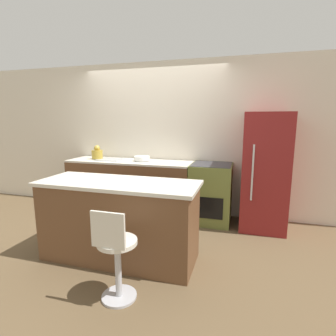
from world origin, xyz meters
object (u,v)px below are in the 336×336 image
Objects in this scene: mixing_bowl at (142,158)px; stool_chair at (116,257)px; kettle at (97,153)px; refrigerator at (264,172)px; oven_range at (211,193)px.

stool_chair is at bearing -74.27° from mixing_bowl.
kettle reaches higher than stool_chair.
mixing_bowl is (-0.61, 2.16, 0.56)m from stool_chair.
kettle is 0.86m from mixing_bowl.
stool_chair is at bearing -122.58° from refrigerator.
oven_range is 1.06× the size of stool_chair.
mixing_bowl is at bearing 0.00° from kettle.
refrigerator is 7.35× the size of kettle.
refrigerator is at bearing -1.15° from mixing_bowl.
oven_range is 2.11m from kettle.
oven_range is 2.22m from stool_chair.
refrigerator is at bearing -1.71° from oven_range.
oven_range is 4.00× the size of kettle.
kettle is (-2.04, 0.02, 0.57)m from oven_range.
stool_chair is 3.41× the size of mixing_bowl.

